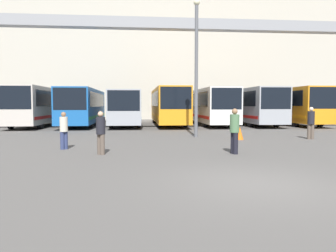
{
  "coord_description": "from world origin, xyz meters",
  "views": [
    {
      "loc": [
        -2.87,
        -7.51,
        1.92
      ],
      "look_at": [
        -0.59,
        16.47,
        0.31
      ],
      "focal_mm": 35.0,
      "sensor_mm": 36.0,
      "label": 1
    }
  ],
  "objects": [
    {
      "name": "building_backdrop",
      "position": [
        0.0,
        39.81,
        8.22
      ],
      "size": [
        52.03,
        12.0,
        16.43
      ],
      "color": "#B7B2A3",
      "rests_on": "ground"
    },
    {
      "name": "pedestrian_near_left",
      "position": [
        6.63,
        9.55,
        0.94
      ],
      "size": [
        0.37,
        0.37,
        1.77
      ],
      "rotation": [
        0.0,
        0.0,
        2.69
      ],
      "color": "brown",
      "rests_on": "ground"
    },
    {
      "name": "bus_slot_4",
      "position": [
        3.82,
        22.25,
        1.87
      ],
      "size": [
        2.55,
        11.6,
        3.24
      ],
      "color": "silver",
      "rests_on": "ground"
    },
    {
      "name": "pedestrian_far_center",
      "position": [
        -4.24,
        5.05,
        0.88
      ],
      "size": [
        0.34,
        0.34,
        1.65
      ],
      "rotation": [
        0.0,
        0.0,
        5.59
      ],
      "color": "brown",
      "rests_on": "ground"
    },
    {
      "name": "bus_slot_0",
      "position": [
        -11.46,
        21.55,
        1.91
      ],
      "size": [
        2.56,
        10.2,
        3.32
      ],
      "color": "beige",
      "rests_on": "ground"
    },
    {
      "name": "ground_plane",
      "position": [
        0.0,
        0.0,
        0.0
      ],
      "size": [
        200.0,
        200.0,
        0.0
      ],
      "primitive_type": "plane",
      "color": "#514F4C"
    },
    {
      "name": "bus_slot_1",
      "position": [
        -7.64,
        22.45,
        1.84
      ],
      "size": [
        2.58,
        12.0,
        3.2
      ],
      "color": "#1959A5",
      "rests_on": "ground"
    },
    {
      "name": "lamp_post",
      "position": [
        0.57,
        11.37,
        4.32
      ],
      "size": [
        0.36,
        0.36,
        7.91
      ],
      "color": "#595B60",
      "rests_on": "ground"
    },
    {
      "name": "pedestrian_mid_left",
      "position": [
        -5.97,
        6.7,
        0.84
      ],
      "size": [
        0.33,
        0.33,
        1.59
      ],
      "rotation": [
        0.0,
        0.0,
        0.57
      ],
      "color": "navy",
      "rests_on": "ground"
    },
    {
      "name": "bus_slot_2",
      "position": [
        -3.82,
        22.02,
        1.75
      ],
      "size": [
        2.57,
        11.14,
        3.03
      ],
      "color": "#999EA5",
      "rests_on": "ground"
    },
    {
      "name": "bus_slot_5",
      "position": [
        7.64,
        21.96,
        1.9
      ],
      "size": [
        2.6,
        11.02,
        3.29
      ],
      "color": "#999EA5",
      "rests_on": "ground"
    },
    {
      "name": "traffic_cone",
      "position": [
        2.68,
        9.69,
        0.35
      ],
      "size": [
        0.4,
        0.4,
        0.71
      ],
      "color": "orange",
      "rests_on": "ground"
    },
    {
      "name": "pedestrian_near_center",
      "position": [
        0.88,
        4.77,
        0.93
      ],
      "size": [
        0.36,
        0.36,
        1.75
      ],
      "rotation": [
        0.0,
        0.0,
        1.88
      ],
      "color": "black",
      "rests_on": "ground"
    },
    {
      "name": "bus_slot_3",
      "position": [
        0.0,
        22.55,
        1.91
      ],
      "size": [
        2.55,
        12.21,
        3.31
      ],
      "color": "orange",
      "rests_on": "ground"
    },
    {
      "name": "bus_slot_6",
      "position": [
        11.46,
        21.77,
        1.92
      ],
      "size": [
        2.58,
        10.65,
        3.34
      ],
      "color": "orange",
      "rests_on": "ground"
    },
    {
      "name": "overhead_gantry",
      "position": [
        0.0,
        14.4,
        6.39
      ],
      "size": [
        32.01,
        0.8,
        7.56
      ],
      "color": "gray",
      "rests_on": "ground"
    }
  ]
}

